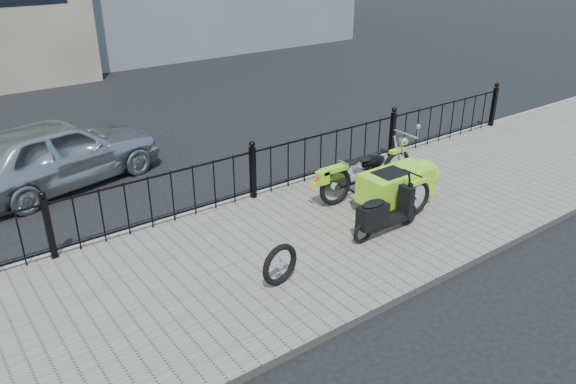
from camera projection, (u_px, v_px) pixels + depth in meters
ground at (297, 231)px, 9.26m from camera, size 120.00×120.00×0.00m
sidewalk at (316, 240)px, 8.86m from camera, size 30.00×3.80×0.12m
curb at (249, 197)px, 10.28m from camera, size 30.00×0.10×0.12m
iron_fence at (253, 173)px, 9.96m from camera, size 14.11×0.11×1.08m
motorcycle_sidecar at (397, 179)px, 9.71m from camera, size 2.28×1.48×0.98m
scooter at (383, 215)px, 8.74m from camera, size 1.37×0.40×0.93m
spare_tire at (280, 265)px, 7.54m from camera, size 0.61×0.17×0.61m
sedan_car at (58, 153)px, 10.66m from camera, size 4.17×2.43×1.33m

